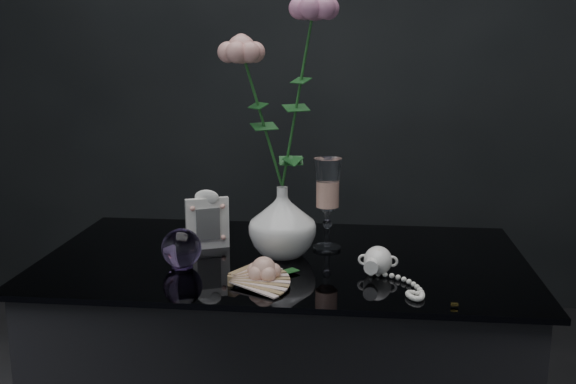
# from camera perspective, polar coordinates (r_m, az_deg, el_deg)

# --- Properties ---
(vase) EXTENTS (0.17, 0.17, 0.15)m
(vase) POSITION_cam_1_polar(r_m,az_deg,el_deg) (1.47, -0.48, -2.53)
(vase) COLOR white
(vase) RESTS_ON table
(wine_glass) EXTENTS (0.07, 0.07, 0.21)m
(wine_glass) POSITION_cam_1_polar(r_m,az_deg,el_deg) (1.52, 3.36, -1.05)
(wine_glass) COLOR white
(wine_glass) RESTS_ON table
(picture_frame) EXTENTS (0.12, 0.11, 0.14)m
(picture_frame) POSITION_cam_1_polar(r_m,az_deg,el_deg) (1.54, -6.85, -2.30)
(picture_frame) COLOR white
(picture_frame) RESTS_ON table
(paperweight) EXTENTS (0.10, 0.10, 0.08)m
(paperweight) POSITION_cam_1_polar(r_m,az_deg,el_deg) (1.42, -9.01, -4.72)
(paperweight) COLOR #9776BF
(paperweight) RESTS_ON table
(paper_fan) EXTENTS (0.25, 0.21, 0.02)m
(paper_fan) POSITION_cam_1_polar(r_m,az_deg,el_deg) (1.32, -4.85, -7.39)
(paper_fan) COLOR beige
(paper_fan) RESTS_ON table
(loose_rose) EXTENTS (0.15, 0.17, 0.05)m
(loose_rose) POSITION_cam_1_polar(r_m,az_deg,el_deg) (1.33, -2.07, -6.57)
(loose_rose) COLOR #D9A28C
(loose_rose) RESTS_ON table
(pearl_jar) EXTENTS (0.22, 0.23, 0.06)m
(pearl_jar) POSITION_cam_1_polar(r_m,az_deg,el_deg) (1.39, 7.63, -5.66)
(pearl_jar) COLOR white
(pearl_jar) RESTS_ON table
(roses) EXTENTS (0.23, 0.11, 0.46)m
(roses) POSITION_cam_1_polar(r_m,az_deg,el_deg) (1.43, -0.56, 8.73)
(roses) COLOR #DC968D
(roses) RESTS_ON vase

